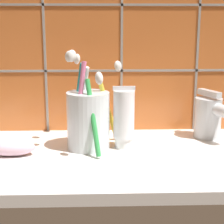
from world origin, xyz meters
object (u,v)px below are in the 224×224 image
object	(u,v)px
toothbrush_cup	(88,118)
sink_faucet	(210,116)
soap_bar	(11,148)
toothpaste_tube	(124,118)

from	to	relation	value
toothbrush_cup	sink_faucet	xyz separation A→B (cm)	(25.31, 5.41, -1.23)
toothbrush_cup	soap_bar	world-z (taller)	toothbrush_cup
toothbrush_cup	toothpaste_tube	xyz separation A→B (cm)	(6.87, -0.10, -0.04)
toothbrush_cup	sink_faucet	size ratio (longest dim) A/B	1.90
toothbrush_cup	toothpaste_tube	size ratio (longest dim) A/B	1.58
soap_bar	toothpaste_tube	bearing A→B (deg)	10.93
toothpaste_tube	sink_faucet	distance (cm)	19.28
toothpaste_tube	sink_faucet	xyz separation A→B (cm)	(18.44, 5.51, -1.19)
toothpaste_tube	soap_bar	xyz separation A→B (cm)	(-20.95, -4.05, -4.45)
toothbrush_cup	toothpaste_tube	bearing A→B (deg)	-0.84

